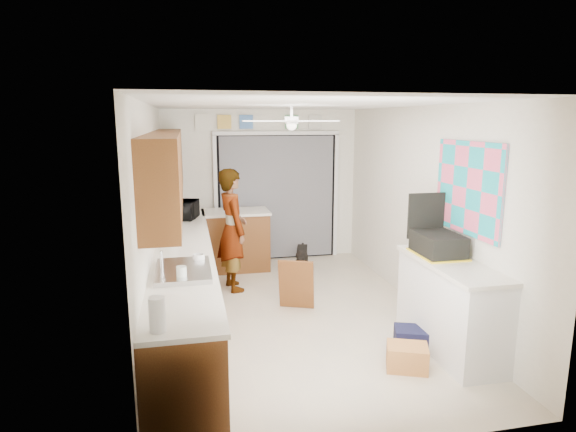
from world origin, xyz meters
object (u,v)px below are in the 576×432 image
navy_crate (411,338)px  man (232,230)px  microwave (185,210)px  paper_towel_roll (157,314)px  suitcase (438,244)px  soap_bottle (173,229)px  cup (199,259)px  cardboard_box (407,357)px  dog (302,257)px

navy_crate → man: size_ratio=0.20×
microwave → paper_towel_roll: microwave is taller
microwave → navy_crate: size_ratio=1.36×
paper_towel_roll → suitcase: 3.07m
microwave → soap_bottle: 1.27m
suitcase → microwave: bearing=136.3°
cup → navy_crate: 2.34m
cardboard_box → soap_bottle: bearing=140.5°
soap_bottle → microwave: bearing=83.8°
man → microwave: bearing=41.6°
microwave → paper_towel_roll: size_ratio=1.93×
microwave → suitcase: bearing=-119.3°
paper_towel_roll → cardboard_box: paper_towel_roll is taller
suitcase → navy_crate: bearing=-155.7°
soap_bottle → navy_crate: (2.40, -1.38, -0.97)m
paper_towel_roll → soap_bottle: bearing=88.8°
soap_bottle → navy_crate: size_ratio=0.79×
paper_towel_roll → suitcase: size_ratio=0.45×
navy_crate → man: bearing=126.9°
cardboard_box → man: bearing=118.4°
microwave → soap_bottle: size_ratio=1.73×
suitcase → dog: suitcase is taller
soap_bottle → cup: 1.06m
microwave → suitcase: (2.58, -2.50, -0.01)m
microwave → navy_crate: bearing=-124.6°
navy_crate → man: (-1.64, 2.18, 0.74)m
cup → paper_towel_roll: 1.55m
suitcase → man: (-1.96, 2.03, -0.21)m
paper_towel_roll → microwave: bearing=87.1°
cup → dog: cup is taller
soap_bottle → man: size_ratio=0.16×
microwave → soap_bottle: soap_bottle is taller
paper_towel_roll → cardboard_box: size_ratio=0.63×
cup → paper_towel_roll: bearing=-101.6°
cup → cardboard_box: (1.90, -0.76, -0.87)m
man → dog: 1.45m
cup → suitcase: suitcase is taller
cup → man: size_ratio=0.07×
cup → navy_crate: (2.14, -0.36, -0.88)m
suitcase → dog: 2.90m
paper_towel_roll → man: (0.82, 3.34, -0.21)m
cup → soap_bottle: bearing=104.3°
soap_bottle → man: 1.13m
paper_towel_roll → cup: bearing=78.4°
navy_crate → dog: 2.84m
microwave → dog: microwave is taller
cardboard_box → dog: 3.21m
paper_towel_roll → dog: (1.96, 3.96, -0.85)m
navy_crate → man: 2.82m
soap_bottle → cardboard_box: (2.16, -1.78, -0.96)m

